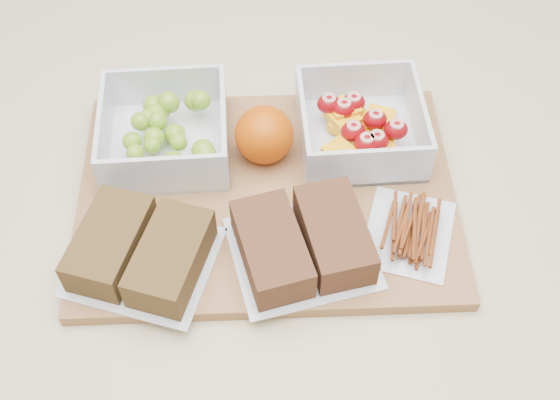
# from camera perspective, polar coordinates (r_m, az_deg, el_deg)

# --- Properties ---
(counter) EXTENTS (1.20, 0.90, 0.90)m
(counter) POSITION_cam_1_polar(r_m,az_deg,el_deg) (1.19, -0.73, -13.26)
(counter) COLOR beige
(counter) RESTS_ON ground
(cutting_board) EXTENTS (0.43, 0.31, 0.02)m
(cutting_board) POSITION_cam_1_polar(r_m,az_deg,el_deg) (0.79, -1.07, 0.36)
(cutting_board) COLOR #A06F42
(cutting_board) RESTS_ON counter
(grape_container) EXTENTS (0.14, 0.14, 0.06)m
(grape_container) POSITION_cam_1_polar(r_m,az_deg,el_deg) (0.82, -9.11, 5.56)
(grape_container) COLOR silver
(grape_container) RESTS_ON cutting_board
(fruit_container) EXTENTS (0.14, 0.14, 0.06)m
(fruit_container) POSITION_cam_1_polar(r_m,az_deg,el_deg) (0.82, 6.52, 5.91)
(fruit_container) COLOR silver
(fruit_container) RESTS_ON cutting_board
(orange) EXTENTS (0.07, 0.07, 0.07)m
(orange) POSITION_cam_1_polar(r_m,az_deg,el_deg) (0.79, -1.30, 5.32)
(orange) COLOR #C74C04
(orange) RESTS_ON cutting_board
(sandwich_bag_left) EXTENTS (0.18, 0.17, 0.04)m
(sandwich_bag_left) POSITION_cam_1_polar(r_m,az_deg,el_deg) (0.73, -11.27, -4.10)
(sandwich_bag_left) COLOR silver
(sandwich_bag_left) RESTS_ON cutting_board
(sandwich_bag_center) EXTENTS (0.17, 0.15, 0.04)m
(sandwich_bag_center) POSITION_cam_1_polar(r_m,az_deg,el_deg) (0.72, 1.90, -3.45)
(sandwich_bag_center) COLOR silver
(sandwich_bag_center) RESTS_ON cutting_board
(pretzel_bag) EXTENTS (0.12, 0.13, 0.02)m
(pretzel_bag) POSITION_cam_1_polar(r_m,az_deg,el_deg) (0.75, 10.51, -2.26)
(pretzel_bag) COLOR silver
(pretzel_bag) RESTS_ON cutting_board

